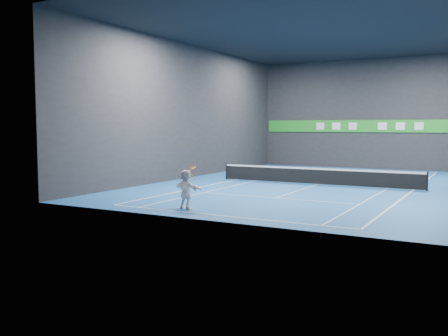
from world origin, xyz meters
The scene contains 19 objects.
ground centered at (0.00, 0.00, 0.00)m, with size 26.00×26.00×0.00m, color #1A5194.
ceiling centered at (0.00, 0.00, 9.00)m, with size 26.00×26.00×0.00m, color black.
wall_back centered at (0.00, 13.00, 4.50)m, with size 18.00×0.10×9.00m, color #262628.
wall_front centered at (0.00, -13.00, 4.50)m, with size 18.00×0.10×9.00m, color #262628.
wall_left centered at (-9.00, 0.00, 4.50)m, with size 0.10×26.00×9.00m, color #262628.
baseline_near centered at (0.00, -11.89, 0.00)m, with size 10.98×0.08×0.01m, color white.
baseline_far centered at (0.00, 11.89, 0.00)m, with size 10.98×0.08×0.01m, color white.
sideline_doubles_left centered at (-5.49, 0.00, 0.00)m, with size 0.08×23.78×0.01m, color white.
sideline_doubles_right centered at (5.49, 0.00, 0.00)m, with size 0.08×23.78×0.01m, color white.
sideline_singles_left centered at (-4.11, 0.00, 0.00)m, with size 0.06×23.78×0.01m, color white.
sideline_singles_right centered at (4.11, 0.00, 0.00)m, with size 0.06×23.78×0.01m, color white.
service_line_near centered at (0.00, -6.40, 0.00)m, with size 8.23×0.06×0.01m, color white.
service_line_far centered at (0.00, 6.40, 0.00)m, with size 8.23×0.06×0.01m, color white.
center_service_line centered at (0.00, 0.00, 0.00)m, with size 0.06×12.80×0.01m, color white.
player centered at (-2.08, -11.20, 0.84)m, with size 1.56×0.50×1.68m, color white.
tennis_ball centered at (-2.41, -11.06, 2.74)m, with size 0.06×0.06×0.06m, color #DFF128.
tennis_net centered at (0.00, 0.00, 0.54)m, with size 12.50×0.10×1.07m.
sponsor_banner centered at (0.00, 12.93, 3.50)m, with size 17.64×0.11×1.00m.
tennis_racket centered at (-1.75, -11.15, 1.72)m, with size 0.42×0.38×0.61m.
Camera 1 is at (9.46, -28.85, 3.53)m, focal length 40.00 mm.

